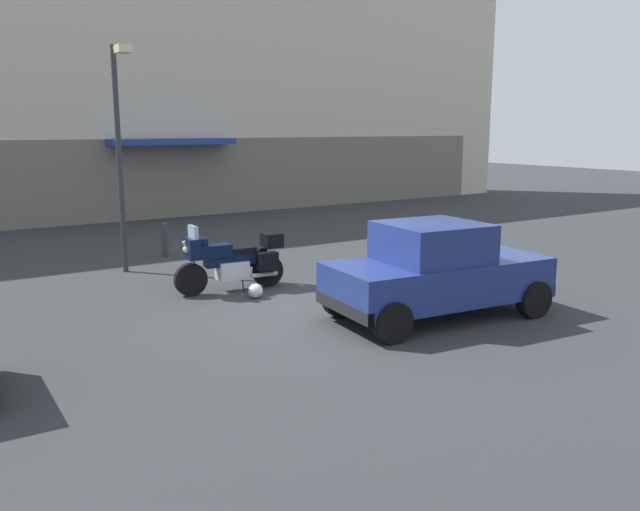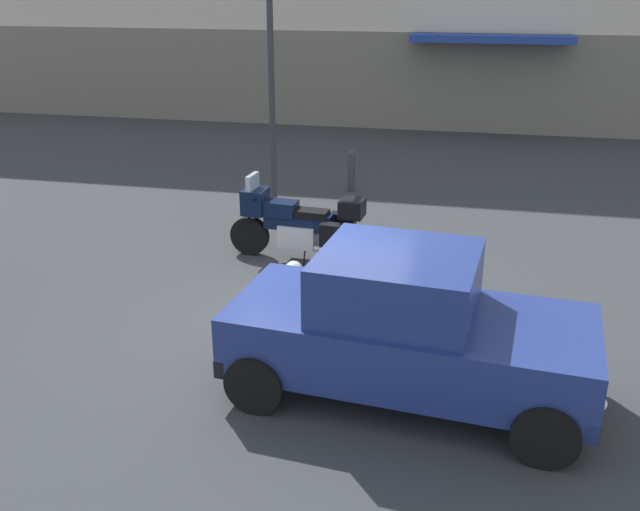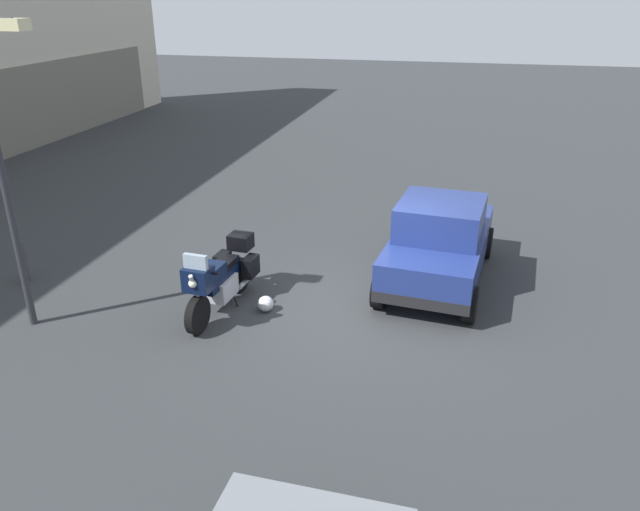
{
  "view_description": "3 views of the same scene",
  "coord_description": "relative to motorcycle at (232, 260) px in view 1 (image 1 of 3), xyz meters",
  "views": [
    {
      "loc": [
        -6.23,
        -9.12,
        3.2
      ],
      "look_at": [
        0.15,
        0.56,
        0.93
      ],
      "focal_mm": 36.85,
      "sensor_mm": 36.0,
      "label": 1
    },
    {
      "loc": [
        1.9,
        -7.88,
        4.25
      ],
      "look_at": [
        0.1,
        0.4,
        0.92
      ],
      "focal_mm": 39.69,
      "sensor_mm": 36.0,
      "label": 2
    },
    {
      "loc": [
        -9.61,
        -1.52,
        5.22
      ],
      "look_at": [
        0.12,
        0.85,
        0.85
      ],
      "focal_mm": 34.5,
      "sensor_mm": 36.0,
      "label": 3
    }
  ],
  "objects": [
    {
      "name": "ground_plane",
      "position": [
        0.69,
        -2.44,
        -0.62
      ],
      "size": [
        80.0,
        80.0,
        0.0
      ],
      "primitive_type": "plane",
      "color": "#2D3033"
    },
    {
      "name": "motorcycle",
      "position": [
        0.0,
        0.0,
        0.0
      ],
      "size": [
        2.26,
        0.81,
        1.36
      ],
      "rotation": [
        0.0,
        0.0,
        3.06
      ],
      "color": "black",
      "rests_on": "ground"
    },
    {
      "name": "car_hatchback_near",
      "position": [
        2.06,
        -3.6,
        0.19
      ],
      "size": [
        3.98,
        2.11,
        1.64
      ],
      "rotation": [
        0.0,
        0.0,
        -0.1
      ],
      "color": "navy",
      "rests_on": "ground"
    },
    {
      "name": "helmet",
      "position": [
        0.1,
        -0.77,
        -0.48
      ],
      "size": [
        0.28,
        0.28,
        0.28
      ],
      "primitive_type": "sphere",
      "color": "silver",
      "rests_on": "ground"
    },
    {
      "name": "streetlamp_curbside",
      "position": [
        -1.25,
        2.77,
        2.36
      ],
      "size": [
        0.28,
        0.94,
        4.91
      ],
      "color": "#2D2D33",
      "rests_on": "ground"
    },
    {
      "name": "bollard_curbside",
      "position": [
        0.12,
        4.11,
        -0.15
      ],
      "size": [
        0.16,
        0.16,
        0.88
      ],
      "color": "#333338",
      "rests_on": "ground"
    },
    {
      "name": "building_facade_rear",
      "position": [
        0.69,
        12.16,
        4.64
      ],
      "size": [
        37.01,
        3.4,
        10.61
      ],
      "color": "beige",
      "rests_on": "ground"
    }
  ]
}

